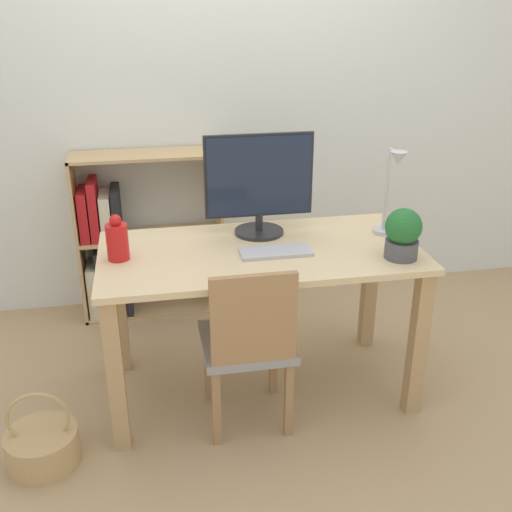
# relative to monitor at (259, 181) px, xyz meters

# --- Properties ---
(ground_plane) EXTENTS (10.00, 10.00, 0.00)m
(ground_plane) POSITION_rel_monitor_xyz_m (-0.03, -0.21, -1.03)
(ground_plane) COLOR tan
(wall_back) EXTENTS (8.00, 0.05, 2.60)m
(wall_back) POSITION_rel_monitor_xyz_m (-0.03, 0.92, 0.27)
(wall_back) COLOR silver
(wall_back) RESTS_ON ground_plane
(desk) EXTENTS (1.47, 0.73, 0.77)m
(desk) POSITION_rel_monitor_xyz_m (-0.03, -0.21, -0.40)
(desk) COLOR #D8BC8C
(desk) RESTS_ON ground_plane
(monitor) EXTENTS (0.52, 0.24, 0.49)m
(monitor) POSITION_rel_monitor_xyz_m (0.00, 0.00, 0.00)
(monitor) COLOR #232326
(monitor) RESTS_ON desk
(keyboard) EXTENTS (0.32, 0.14, 0.02)m
(keyboard) POSITION_rel_monitor_xyz_m (0.03, -0.26, -0.25)
(keyboard) COLOR #B2B2B7
(keyboard) RESTS_ON desk
(vase) EXTENTS (0.10, 0.10, 0.21)m
(vase) POSITION_rel_monitor_xyz_m (-0.67, -0.20, -0.17)
(vase) COLOR red
(vase) RESTS_ON desk
(desk_lamp) EXTENTS (0.10, 0.19, 0.43)m
(desk_lamp) POSITION_rel_monitor_xyz_m (0.60, -0.17, 0.00)
(desk_lamp) COLOR #B7B7BC
(desk_lamp) RESTS_ON desk
(potted_plant) EXTENTS (0.16, 0.16, 0.23)m
(potted_plant) POSITION_rel_monitor_xyz_m (0.56, -0.41, -0.15)
(potted_plant) COLOR #4C4C51
(potted_plant) RESTS_ON desk
(chair) EXTENTS (0.40, 0.40, 0.83)m
(chair) POSITION_rel_monitor_xyz_m (-0.14, -0.47, -0.58)
(chair) COLOR gray
(chair) RESTS_ON ground_plane
(bookshelf) EXTENTS (0.86, 0.28, 1.01)m
(bookshelf) POSITION_rel_monitor_xyz_m (-0.69, 0.74, -0.58)
(bookshelf) COLOR tan
(bookshelf) RESTS_ON ground_plane
(basket) EXTENTS (0.30, 0.30, 0.36)m
(basket) POSITION_rel_monitor_xyz_m (-1.04, -0.55, -0.94)
(basket) COLOR tan
(basket) RESTS_ON ground_plane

